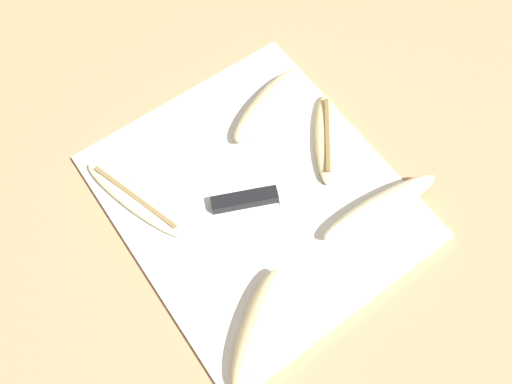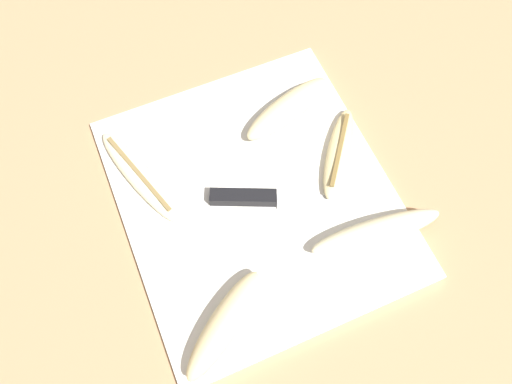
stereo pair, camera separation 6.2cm
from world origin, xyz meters
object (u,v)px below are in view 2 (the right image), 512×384
knife (259,200)px  banana_ripe_center (224,324)px  banana_bright_far (140,176)px  banana_soft_right (288,108)px  banana_mellow_near (339,153)px  banana_pale_long (376,232)px

knife → banana_ripe_center: size_ratio=1.37×
banana_bright_far → banana_ripe_center: banana_ripe_center is taller
knife → banana_soft_right: size_ratio=1.24×
banana_soft_right → banana_ripe_center: bearing=-38.5°
knife → banana_soft_right: bearing=164.1°
knife → banana_mellow_near: size_ratio=1.43×
banana_bright_far → banana_pale_long: banana_pale_long is taller
knife → banana_pale_long: (0.11, 0.12, 0.01)m
banana_soft_right → banana_pale_long: (0.22, 0.03, -0.00)m
banana_bright_far → banana_ripe_center: size_ratio=1.26×
knife → banana_ripe_center: bearing=-12.9°
banana_bright_far → banana_ripe_center: bearing=8.1°
knife → banana_ripe_center: 0.18m
banana_soft_right → banana_mellow_near: 0.10m
knife → banana_mellow_near: bearing=123.3°
banana_bright_far → banana_ripe_center: 0.24m
knife → banana_pale_long: banana_pale_long is taller
banana_mellow_near → banana_ripe_center: bearing=-56.1°
banana_bright_far → banana_pale_long: 0.33m
banana_soft_right → banana_pale_long: 0.22m
banana_bright_far → banana_ripe_center: (0.24, 0.03, 0.01)m
banana_soft_right → banana_bright_far: banana_soft_right is taller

